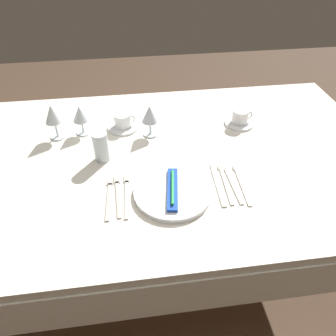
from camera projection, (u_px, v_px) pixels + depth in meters
The scene contains 19 objects.
ground_plane at pixel (172, 258), 1.80m from camera, with size 6.00×6.00×0.00m, color #4C3828.
dining_table at pixel (173, 169), 1.37m from camera, with size 1.80×1.11×0.74m.
dinner_plate at pixel (172, 192), 1.13m from camera, with size 0.28×0.28×0.02m, color white.
toothbrush_package at pixel (173, 189), 1.12m from camera, with size 0.07×0.21×0.02m.
fork_outer at pixel (127, 194), 1.14m from camera, with size 0.03×0.22×0.00m.
fork_inner at pixel (118, 194), 1.14m from camera, with size 0.03×0.21×0.00m.
fork_salad at pixel (109, 196), 1.13m from camera, with size 0.03×0.21×0.00m.
dinner_knife at pixel (218, 185), 1.17m from camera, with size 0.03×0.23×0.00m.
spoon_soup at pixel (224, 178), 1.20m from camera, with size 0.03×0.22×0.01m.
spoon_dessert at pixel (230, 179), 1.20m from camera, with size 0.03×0.21×0.01m.
spoon_tea at pixel (240, 179), 1.20m from camera, with size 0.03×0.22×0.01m.
saucer_left at pixel (123, 127), 1.46m from camera, with size 0.14×0.14×0.01m, color white.
coffee_cup_left at pixel (123, 120), 1.44m from camera, with size 0.10×0.07×0.06m.
saucer_right at pixel (239, 123), 1.49m from camera, with size 0.14×0.14×0.01m, color white.
coffee_cup_right at pixel (240, 116), 1.46m from camera, with size 0.10×0.07×0.06m.
wine_glass_centre at pixel (150, 115), 1.36m from camera, with size 0.07×0.07×0.14m.
wine_glass_left at pixel (80, 115), 1.37m from camera, with size 0.07×0.07×0.14m.
wine_glass_right at pixel (53, 115), 1.34m from camera, with size 0.07×0.07×0.16m.
drink_tumbler at pixel (101, 148), 1.26m from camera, with size 0.06×0.06×0.12m.
Camera 1 is at (-0.16, -1.03, 1.55)m, focal length 34.10 mm.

